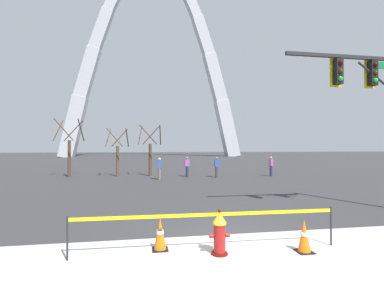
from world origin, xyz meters
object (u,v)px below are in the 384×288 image
at_px(traffic_cone_by_hydrant, 304,236).
at_px(pedestrian_walking_right, 271,166).
at_px(traffic_cone_mid_sidewalk, 160,235).
at_px(pedestrian_standing_center, 217,167).
at_px(pedestrian_near_trees, 159,168).
at_px(monument_arch, 154,69).
at_px(pedestrian_walking_left, 187,167).
at_px(fire_hydrant, 219,233).
at_px(traffic_signal_gantry, 379,100).

bearing_deg(traffic_cone_by_hydrant, pedestrian_walking_right, 67.06).
bearing_deg(traffic_cone_mid_sidewalk, pedestrian_standing_center, 70.57).
height_order(pedestrian_standing_center, pedestrian_near_trees, same).
distance_m(traffic_cone_by_hydrant, traffic_cone_mid_sidewalk, 3.26).
bearing_deg(monument_arch, pedestrian_standing_center, -86.04).
bearing_deg(pedestrian_standing_center, traffic_cone_by_hydrant, -97.41).
bearing_deg(monument_arch, pedestrian_walking_left, -88.65).
relative_size(monument_arch, pedestrian_walking_left, 31.31).
bearing_deg(monument_arch, fire_hydrant, -90.56).
bearing_deg(traffic_cone_mid_sidewalk, pedestrian_walking_left, 79.11).
bearing_deg(pedestrian_standing_center, pedestrian_near_trees, -169.79).
relative_size(traffic_cone_by_hydrant, pedestrian_near_trees, 0.46).
xyz_separation_m(pedestrian_standing_center, pedestrian_walking_right, (4.62, 0.25, 0.00)).
height_order(fire_hydrant, monument_arch, monument_arch).
height_order(traffic_cone_by_hydrant, pedestrian_walking_right, pedestrian_walking_right).
distance_m(traffic_cone_mid_sidewalk, monument_arch, 65.91).
bearing_deg(pedestrian_standing_center, pedestrian_walking_right, 3.11).
bearing_deg(traffic_signal_gantry, pedestrian_near_trees, 122.72).
bearing_deg(traffic_cone_by_hydrant, traffic_cone_mid_sidewalk, 167.90).
height_order(traffic_cone_by_hydrant, traffic_cone_mid_sidewalk, same).
relative_size(traffic_cone_by_hydrant, traffic_cone_mid_sidewalk, 1.00).
bearing_deg(monument_arch, traffic_cone_mid_sidewalk, -91.73).
bearing_deg(pedestrian_walking_right, pedestrian_walking_left, 175.17).
bearing_deg(traffic_cone_by_hydrant, pedestrian_walking_left, 90.70).
bearing_deg(traffic_cone_mid_sidewalk, pedestrian_walking_right, 56.76).
distance_m(fire_hydrant, pedestrian_standing_center, 15.71).
bearing_deg(fire_hydrant, pedestrian_walking_left, 83.89).
height_order(traffic_cone_by_hydrant, pedestrian_standing_center, pedestrian_standing_center).
height_order(monument_arch, pedestrian_walking_right, monument_arch).
distance_m(traffic_signal_gantry, pedestrian_walking_left, 14.43).
bearing_deg(pedestrian_near_trees, traffic_cone_mid_sidewalk, -92.97).
height_order(traffic_cone_mid_sidewalk, pedestrian_walking_right, pedestrian_walking_right).
relative_size(pedestrian_walking_left, pedestrian_standing_center, 1.00).
xyz_separation_m(monument_arch, pedestrian_walking_right, (7.93, -47.47, -20.56)).
height_order(traffic_cone_mid_sidewalk, traffic_signal_gantry, traffic_signal_gantry).
xyz_separation_m(traffic_cone_mid_sidewalk, pedestrian_walking_left, (2.99, 15.54, 0.46)).
bearing_deg(pedestrian_walking_left, pedestrian_walking_right, -4.83).
relative_size(traffic_cone_by_hydrant, monument_arch, 0.01).
bearing_deg(fire_hydrant, traffic_cone_by_hydrant, -5.78).
height_order(traffic_signal_gantry, pedestrian_standing_center, traffic_signal_gantry).
bearing_deg(pedestrian_standing_center, monument_arch, 93.96).
bearing_deg(fire_hydrant, pedestrian_near_trees, 92.19).
distance_m(fire_hydrant, pedestrian_walking_left, 16.13).
bearing_deg(traffic_signal_gantry, pedestrian_walking_right, 82.18).
relative_size(fire_hydrant, pedestrian_walking_left, 0.62).
relative_size(fire_hydrant, traffic_signal_gantry, 0.17).
xyz_separation_m(monument_arch, pedestrian_walking_left, (1.11, -46.89, -20.56)).
bearing_deg(traffic_signal_gantry, fire_hydrant, -156.70).
height_order(pedestrian_walking_right, pedestrian_near_trees, same).
height_order(traffic_signal_gantry, monument_arch, monument_arch).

